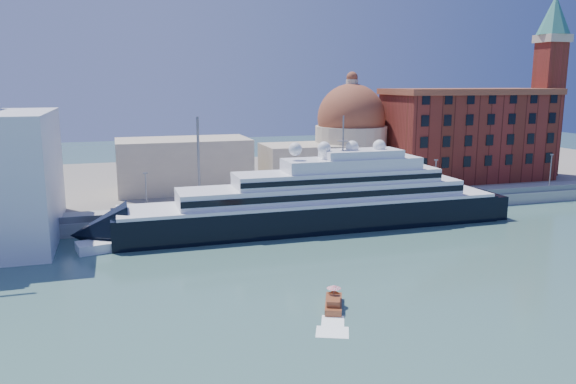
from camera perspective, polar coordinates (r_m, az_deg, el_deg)
name	(u,v)px	position (r m, az deg, el deg)	size (l,w,h in m)	color
ground	(368,266)	(84.76, 8.14, -7.44)	(400.00, 400.00, 0.00)	#38605A
quay	(297,209)	(114.92, 0.95, -1.75)	(180.00, 10.00, 2.50)	gray
land	(251,178)	(153.74, -3.79, 1.40)	(260.00, 72.00, 2.00)	slate
quay_fence	(304,205)	(110.35, 1.67, -1.31)	(180.00, 0.10, 1.20)	slate
superyacht	(303,207)	(103.31, 1.51, -1.54)	(81.36, 11.28, 24.31)	black
service_barge	(121,243)	(96.58, -16.65, -4.96)	(13.67, 7.02, 2.93)	white
water_taxi	(334,303)	(69.04, 4.65, -11.15)	(4.10, 6.22, 2.81)	brown
warehouse	(468,134)	(152.33, 17.79, 5.66)	(43.00, 19.00, 23.25)	maroon
campanile	(549,75)	(166.68, 25.01, 10.74)	(8.40, 8.40, 47.00)	maroon
church	(292,148)	(137.51, 0.43, 4.45)	(66.00, 18.00, 25.50)	beige
lamp_posts	(238,172)	(108.42, -5.14, 2.06)	(120.80, 2.40, 18.00)	slate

